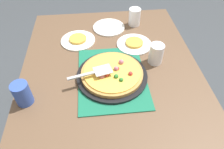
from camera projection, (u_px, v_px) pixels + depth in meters
ground_plane at (112, 142)px, 1.67m from camera, size 8.00×8.00×0.00m
dining_table at (112, 90)px, 1.21m from camera, size 1.40×1.00×0.75m
placemat at (112, 77)px, 1.13m from camera, size 0.48×0.36×0.01m
pizza_pan at (112, 75)px, 1.12m from camera, size 0.38×0.38×0.01m
pizza at (112, 73)px, 1.11m from camera, size 0.33×0.33×0.05m
plate_near_left at (78, 40)px, 1.36m from camera, size 0.22×0.22×0.01m
plate_far_right at (134, 44)px, 1.33m from camera, size 0.22×0.22×0.01m
plate_side at (109, 27)px, 1.46m from camera, size 0.22×0.22×0.01m
served_slice_left at (78, 39)px, 1.35m from camera, size 0.11×0.11×0.02m
served_slice_right at (134, 43)px, 1.32m from camera, size 0.11×0.11×0.02m
cup_near at (22, 94)px, 0.97m from camera, size 0.08×0.08×0.12m
cup_far at (135, 17)px, 1.46m from camera, size 0.08×0.08×0.12m
cup_corner at (156, 54)px, 1.18m from camera, size 0.08×0.08×0.12m
pizza_server at (94, 72)px, 1.06m from camera, size 0.10×0.23×0.01m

